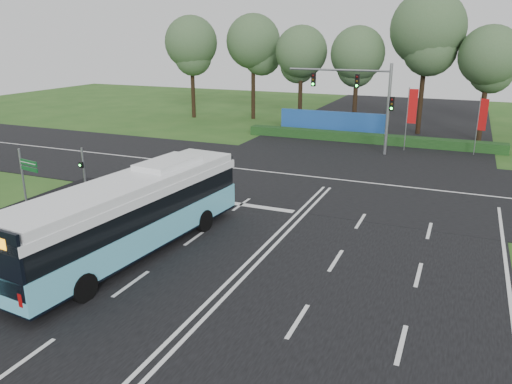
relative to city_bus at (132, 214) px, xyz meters
The scene contains 13 objects.
ground 5.82m from the city_bus, 28.09° to the left, with size 120.00×120.00×0.00m, color #29541C.
road_main 5.82m from the city_bus, 28.09° to the left, with size 20.00×120.00×0.04m, color black.
road_cross 15.50m from the city_bus, 71.52° to the left, with size 120.00×14.00×0.05m, color black.
kerb_strip 5.52m from the city_bus, behind, with size 0.25×18.00×0.12m, color gray.
city_bus is the anchor object (origin of this frame).
pedestrian_signal 8.80m from the city_bus, 143.98° to the left, with size 0.27×0.40×2.98m.
street_sign 7.72m from the city_bus, 168.01° to the left, with size 1.38×0.34×3.60m.
banner_flag_mid 26.63m from the city_bus, 71.70° to the left, with size 0.75×0.08×5.08m.
banner_flag_right 28.98m from the city_bus, 62.10° to the left, with size 0.63×0.27×4.51m.
traffic_light_gantry 23.83m from the city_bus, 77.58° to the left, with size 8.41×0.28×7.00m.
hedge 27.58m from the city_bus, 79.79° to the left, with size 22.00×1.20×0.80m, color #133514.
blue_hoarding 29.63m from the city_bus, 88.29° to the left, with size 10.00×0.30×2.20m, color #1D4EA0.
eucalyptus_row 34.45m from the city_bus, 85.64° to the left, with size 41.75×9.17×12.91m.
Camera 1 is at (7.62, -18.69, 8.99)m, focal length 35.00 mm.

